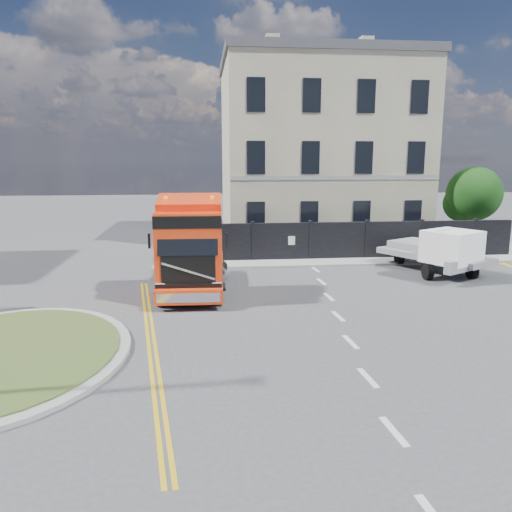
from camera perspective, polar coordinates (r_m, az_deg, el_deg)
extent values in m
plane|color=#424244|center=(17.02, -0.69, -6.82)|extent=(120.00, 120.00, 0.00)
cube|color=black|center=(26.57, 10.42, 1.70)|extent=(18.00, 0.25, 2.00)
cube|color=silver|center=(30.10, 26.14, 1.83)|extent=(2.60, 0.12, 2.00)
cube|color=#B0AB8C|center=(33.49, 7.00, 11.41)|extent=(12.00, 10.00, 11.00)
cube|color=#49494E|center=(34.03, 7.24, 21.14)|extent=(12.30, 10.30, 0.50)
cube|color=#B0AB8C|center=(33.64, 1.88, 22.63)|extent=(0.80, 0.80, 1.60)
cube|color=#B0AB8C|center=(34.96, 12.44, 21.95)|extent=(0.80, 0.80, 1.60)
cylinder|color=#382619|center=(32.63, 23.39, 3.03)|extent=(0.24, 0.24, 2.40)
sphere|color=#0F3510|center=(32.44, 23.66, 6.53)|extent=(3.20, 3.20, 3.20)
sphere|color=#0F3510|center=(32.59, 22.46, 5.57)|extent=(2.20, 2.20, 2.20)
cube|color=gray|center=(25.89, 10.91, -0.68)|extent=(20.00, 1.60, 0.12)
cube|color=black|center=(20.54, -7.21, -1.74)|extent=(2.52, 6.04, 0.43)
cube|color=#F03910|center=(18.66, -7.56, 1.11)|extent=(2.45, 2.54, 2.65)
cube|color=#F03910|center=(19.49, -7.48, 4.76)|extent=(2.39, 0.93, 1.33)
cube|color=black|center=(17.40, -7.82, 1.65)|extent=(2.08, 0.13, 0.99)
cube|color=#F03910|center=(17.51, -7.72, -4.63)|extent=(2.38, 0.41, 0.52)
cylinder|color=black|center=(18.34, -10.77, -4.10)|extent=(0.34, 0.99, 0.98)
cylinder|color=gray|center=(18.34, -10.77, -4.10)|extent=(0.36, 0.55, 0.54)
cylinder|color=black|center=(18.22, -4.36, -4.04)|extent=(0.34, 0.99, 0.98)
cylinder|color=gray|center=(18.22, -4.36, -4.04)|extent=(0.36, 0.55, 0.54)
cylinder|color=black|center=(21.58, -9.79, -1.79)|extent=(0.34, 0.99, 0.98)
cylinder|color=gray|center=(21.58, -9.79, -1.79)|extent=(0.36, 0.55, 0.54)
cylinder|color=black|center=(21.48, -4.35, -1.72)|extent=(0.34, 0.99, 0.98)
cylinder|color=gray|center=(21.48, -4.35, -1.72)|extent=(0.36, 0.55, 0.54)
cylinder|color=black|center=(22.69, -9.52, -1.16)|extent=(0.34, 0.99, 0.98)
cylinder|color=gray|center=(22.69, -9.52, -1.16)|extent=(0.36, 0.55, 0.54)
cylinder|color=black|center=(22.59, -4.35, -1.09)|extent=(0.34, 0.99, 0.98)
cylinder|color=gray|center=(22.59, -4.35, -1.09)|extent=(0.36, 0.55, 0.54)
cube|color=gray|center=(24.94, 19.66, 0.06)|extent=(4.38, 5.51, 0.27)
cube|color=white|center=(23.40, 21.47, 1.00)|extent=(2.75, 2.71, 1.40)
cylinder|color=black|center=(23.14, 19.03, -1.66)|extent=(0.27, 0.76, 0.76)
cylinder|color=black|center=(24.08, 23.46, -1.50)|extent=(0.27, 0.76, 0.76)
cylinder|color=black|center=(26.04, 16.04, -0.13)|extent=(0.27, 0.76, 0.76)
cylinder|color=black|center=(26.88, 20.10, -0.04)|extent=(0.27, 0.76, 0.76)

